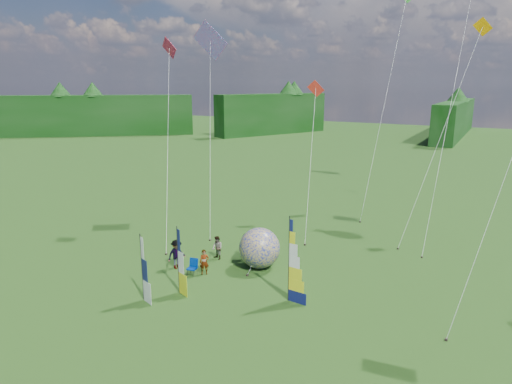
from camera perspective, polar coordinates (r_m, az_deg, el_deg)
The scene contains 17 objects.
ground at distance 21.90m, azimuth -2.90°, elevation -16.67°, with size 220.00×220.00×0.00m, color #32561B.
treeline_ring at distance 20.18m, azimuth -3.04°, elevation -6.81°, with size 210.00×210.00×8.00m, color #1F421C, non-canonical shape.
feather_banner_main at distance 23.46m, azimuth 4.12°, elevation -8.55°, with size 1.20×0.10×4.41m, color #111753, non-canonical shape.
side_banner_left at distance 24.73m, azimuth -9.71°, elevation -8.51°, with size 1.00×0.10×3.61m, color yellow, non-canonical shape.
side_banner_far at distance 24.32m, azimuth -14.06°, elevation -9.28°, with size 1.03×0.10×3.49m, color white, non-canonical shape.
bol_inflatable at distance 27.80m, azimuth 0.43°, elevation -7.02°, with size 2.49×2.49×2.49m, color #000F8A.
spectator_a at distance 27.21m, azimuth -6.48°, elevation -8.70°, with size 0.55×0.36×1.50m, color #66594C.
spectator_b at distance 29.32m, azimuth -4.86°, elevation -6.97°, with size 0.74×0.36×1.51m, color #66594C.
spectator_c at distance 28.20m, azimuth -9.91°, elevation -7.66°, with size 1.17×0.43×1.81m, color #66594C.
spectator_d at distance 29.11m, azimuth -1.34°, elevation -6.84°, with size 1.02×0.42×1.74m, color #66594C.
camp_chair at distance 27.22m, azimuth -7.99°, elevation -9.32°, with size 0.57×0.57×0.99m, color navy, non-canonical shape.
kite_whale at distance 36.20m, azimuth 23.57°, elevation 12.77°, with size 3.68×16.72×22.40m, color black, non-canonical shape.
kite_rainbow_delta at distance 35.02m, azimuth -5.80°, elevation 9.30°, with size 9.44×11.94×16.91m, color #D83159, non-canonical shape.
small_kite_red at distance 34.37m, azimuth 6.88°, elevation 4.79°, with size 4.77×9.71×11.65m, color red, non-canonical shape.
small_kite_orange at distance 34.20m, azimuth 22.21°, elevation 7.44°, with size 5.41×9.56×15.92m, color #FF9A00, non-canonical shape.
small_kite_pink at distance 32.62m, azimuth -11.02°, elevation 7.04°, with size 6.88×9.00×14.89m, color #DA2650, non-canonical shape.
small_kite_green at distance 40.66m, azimuth 15.85°, elevation 11.54°, with size 3.02×11.91×19.86m, color green, non-canonical shape.
Camera 1 is at (10.08, -16.01, 11.03)m, focal length 32.00 mm.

